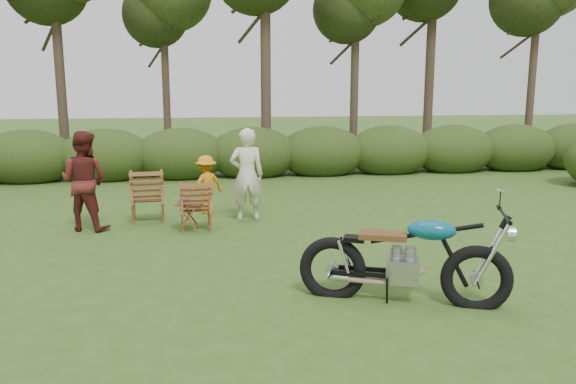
{
  "coord_description": "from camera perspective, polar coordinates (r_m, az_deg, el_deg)",
  "views": [
    {
      "loc": [
        -1.49,
        -6.69,
        2.5
      ],
      "look_at": [
        -0.16,
        1.69,
        0.9
      ],
      "focal_mm": 35.0,
      "sensor_mm": 36.0,
      "label": 1
    }
  ],
  "objects": [
    {
      "name": "ground",
      "position": [
        7.3,
        3.36,
        -9.38
      ],
      "size": [
        80.0,
        80.0,
        0.0
      ],
      "primitive_type": "plane",
      "color": "#304A18",
      "rests_on": "ground"
    },
    {
      "name": "tree_line",
      "position": [
        16.6,
        -2.19,
        15.19
      ],
      "size": [
        22.52,
        11.62,
        8.14
      ],
      "color": "#34281C",
      "rests_on": "ground"
    },
    {
      "name": "motorcycle",
      "position": [
        6.9,
        11.46,
        -10.8
      ],
      "size": [
        2.49,
        1.67,
        1.33
      ],
      "primitive_type": null,
      "rotation": [
        0.0,
        0.0,
        -0.38
      ],
      "color": "#0E8DB8",
      "rests_on": "ground"
    },
    {
      "name": "lawn_chair_right",
      "position": [
        10.17,
        -9.3,
        -3.7
      ],
      "size": [
        0.63,
        0.63,
        0.88
      ],
      "primitive_type": null,
      "rotation": [
        0.0,
        0.0,
        3.18
      ],
      "color": "brown",
      "rests_on": "ground"
    },
    {
      "name": "lawn_chair_left",
      "position": [
        10.97,
        -13.96,
        -2.82
      ],
      "size": [
        0.73,
        0.73,
        0.99
      ],
      "primitive_type": null,
      "rotation": [
        0.0,
        0.0,
        3.21
      ],
      "color": "brown",
      "rests_on": "ground"
    },
    {
      "name": "side_table",
      "position": [
        10.03,
        -10.05,
        -2.44
      ],
      "size": [
        0.52,
        0.45,
        0.5
      ],
      "primitive_type": null,
      "rotation": [
        0.0,
        0.0,
        -0.08
      ],
      "color": "brown",
      "rests_on": "ground"
    },
    {
      "name": "cup",
      "position": [
        9.93,
        -10.23,
        -0.79
      ],
      "size": [
        0.17,
        0.17,
        0.11
      ],
      "primitive_type": "imported",
      "rotation": [
        0.0,
        0.0,
        -0.31
      ],
      "color": "beige",
      "rests_on": "side_table"
    },
    {
      "name": "adult_a",
      "position": [
        10.7,
        -4.14,
        -2.87
      ],
      "size": [
        0.64,
        0.43,
        1.75
      ],
      "primitive_type": "imported",
      "rotation": [
        0.0,
        0.0,
        3.16
      ],
      "color": "beige",
      "rests_on": "ground"
    },
    {
      "name": "adult_b",
      "position": [
        10.61,
        -19.7,
        -3.6
      ],
      "size": [
        1.02,
        0.91,
        1.75
      ],
      "primitive_type": "imported",
      "rotation": [
        0.0,
        0.0,
        2.81
      ],
      "color": "#561D18",
      "rests_on": "ground"
    },
    {
      "name": "child",
      "position": [
        11.41,
        -8.23,
        -2.1
      ],
      "size": [
        0.86,
        0.76,
        1.16
      ],
      "primitive_type": "imported",
      "rotation": [
        0.0,
        0.0,
        3.69
      ],
      "color": "orange",
      "rests_on": "ground"
    }
  ]
}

